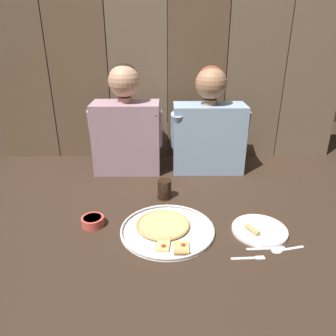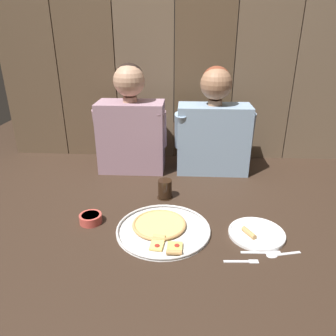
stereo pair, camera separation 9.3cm
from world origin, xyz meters
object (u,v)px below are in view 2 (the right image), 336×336
dipping_bowl (91,218)px  diner_left (131,125)px  dinner_plate (256,233)px  drinking_glass (165,189)px  pizza_tray (162,228)px  diner_right (214,127)px

dipping_bowl → diner_left: 0.67m
dinner_plate → drinking_glass: bearing=142.8°
drinking_glass → diner_left: size_ratio=0.16×
diner_left → drinking_glass: bearing=-58.4°
dipping_bowl → drinking_glass: bearing=38.5°
dipping_bowl → pizza_tray: bearing=-7.4°
drinking_glass → diner_right: bearing=54.2°
pizza_tray → diner_right: (0.25, 0.66, 0.27)m
dipping_bowl → dinner_plate: bearing=-4.5°
pizza_tray → dinner_plate: dinner_plate is taller
pizza_tray → diner_right: 0.75m
pizza_tray → diner_left: size_ratio=0.64×
diner_left → diner_right: size_ratio=1.02×
dinner_plate → diner_right: size_ratio=0.38×
diner_right → dinner_plate: bearing=-77.9°
drinking_glass → dipping_bowl: bearing=-141.5°
pizza_tray → drinking_glass: drinking_glass is taller
dipping_bowl → diner_left: bearing=81.3°
drinking_glass → dipping_bowl: (-0.32, -0.25, -0.03)m
dinner_plate → diner_right: bearing=102.1°
pizza_tray → dinner_plate: 0.40m
drinking_glass → dipping_bowl: drinking_glass is taller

